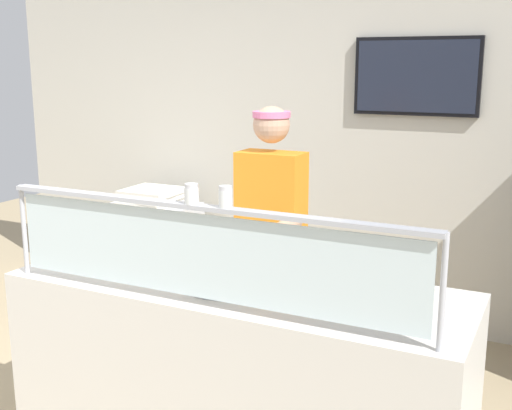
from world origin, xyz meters
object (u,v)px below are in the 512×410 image
(pepper_flake_shaker, at_px, (226,198))
(pizza_box_stack, at_px, (150,197))
(parmesan_shaker, at_px, (192,195))
(pizza_server, at_px, (224,277))
(worker_figure, at_px, (271,236))
(pizza_tray, at_px, (228,281))

(pepper_flake_shaker, relative_size, pizza_box_stack, 0.21)
(pizza_box_stack, bearing_deg, parmesan_shaker, -50.34)
(pizza_server, xyz_separation_m, worker_figure, (-0.08, 0.72, 0.02))
(worker_figure, height_order, pizza_box_stack, worker_figure)
(parmesan_shaker, distance_m, pepper_flake_shaker, 0.16)
(parmesan_shaker, distance_m, pizza_box_stack, 2.60)
(pepper_flake_shaker, xyz_separation_m, worker_figure, (-0.26, 1.01, -0.44))
(pizza_tray, relative_size, pizza_box_stack, 1.04)
(parmesan_shaker, height_order, pepper_flake_shaker, pepper_flake_shaker)
(parmesan_shaker, bearing_deg, pizza_box_stack, 129.66)
(pizza_tray, distance_m, pizza_server, 0.03)
(pizza_tray, distance_m, pepper_flake_shaker, 0.59)
(pizza_tray, height_order, parmesan_shaker, parmesan_shaker)
(pizza_tray, xyz_separation_m, pepper_flake_shaker, (0.16, -0.31, 0.48))
(pepper_flake_shaker, height_order, pizza_box_stack, pepper_flake_shaker)
(pepper_flake_shaker, relative_size, worker_figure, 0.05)
(pizza_tray, height_order, worker_figure, worker_figure)
(worker_figure, bearing_deg, parmesan_shaker, -84.81)
(pepper_flake_shaker, distance_m, pizza_box_stack, 2.71)
(pizza_tray, bearing_deg, parmesan_shaker, -90.68)
(pizza_tray, height_order, pizza_box_stack, pizza_box_stack)
(worker_figure, bearing_deg, pizza_box_stack, 148.16)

